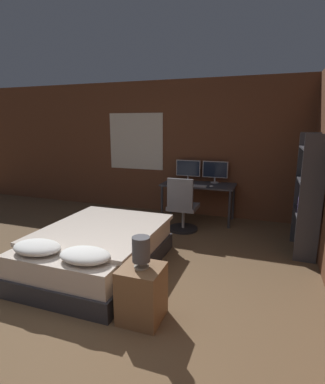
% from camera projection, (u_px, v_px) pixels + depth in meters
% --- Properties ---
extents(ground_plane, '(20.00, 20.00, 0.00)m').
position_uv_depth(ground_plane, '(71.00, 348.00, 2.53)').
color(ground_plane, brown).
extents(wall_back, '(12.00, 0.08, 2.70)m').
position_uv_depth(wall_back, '(192.00, 149.00, 6.04)').
color(wall_back, brown).
rests_on(wall_back, ground_plane).
extents(bed, '(1.41, 1.96, 0.61)m').
position_uv_depth(bed, '(98.00, 249.00, 3.85)').
color(bed, '#2D2D33').
rests_on(bed, ground_plane).
extents(nightstand, '(0.39, 0.40, 0.54)m').
position_uv_depth(nightstand, '(142.00, 293.00, 2.85)').
color(nightstand, brown).
rests_on(nightstand, ground_plane).
extents(bedside_lamp, '(0.17, 0.17, 0.30)m').
position_uv_depth(bedside_lamp, '(141.00, 250.00, 2.75)').
color(bedside_lamp, gray).
rests_on(bedside_lamp, nightstand).
extents(desk, '(1.38, 0.66, 0.72)m').
position_uv_depth(desk, '(198.00, 188.00, 5.75)').
color(desk, '#38383D').
rests_on(desk, ground_plane).
extents(monitor_left, '(0.49, 0.16, 0.42)m').
position_uv_depth(monitor_left, '(188.00, 169.00, 5.98)').
color(monitor_left, '#B7B7BC').
rests_on(monitor_left, desk).
extents(monitor_right, '(0.49, 0.16, 0.42)m').
position_uv_depth(monitor_right, '(215.00, 170.00, 5.80)').
color(monitor_right, '#B7B7BC').
rests_on(monitor_right, desk).
extents(keyboard, '(0.40, 0.13, 0.02)m').
position_uv_depth(keyboard, '(196.00, 186.00, 5.53)').
color(keyboard, '#B7B7BC').
rests_on(keyboard, desk).
extents(computer_mouse, '(0.07, 0.05, 0.04)m').
position_uv_depth(computer_mouse, '(211.00, 186.00, 5.43)').
color(computer_mouse, '#B7B7BC').
rests_on(computer_mouse, desk).
extents(office_chair, '(0.52, 0.52, 0.96)m').
position_uv_depth(office_chair, '(182.00, 210.00, 5.21)').
color(office_chair, black).
rests_on(office_chair, ground_plane).
extents(bookshelf, '(0.29, 0.76, 1.73)m').
position_uv_depth(bookshelf, '(309.00, 190.00, 4.15)').
color(bookshelf, '#333338').
rests_on(bookshelf, ground_plane).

